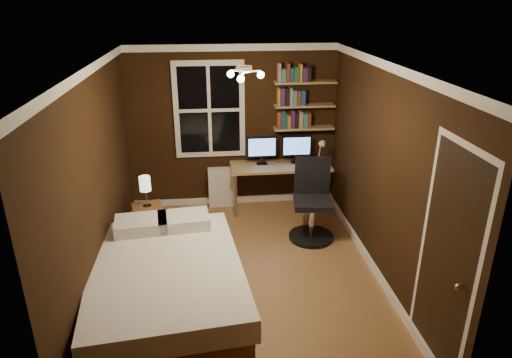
{
  "coord_description": "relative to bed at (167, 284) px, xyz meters",
  "views": [
    {
      "loc": [
        -0.38,
        -4.69,
        3.16
      ],
      "look_at": [
        0.18,
        0.45,
        1.06
      ],
      "focal_mm": 32.0,
      "sensor_mm": 36.0,
      "label": 1
    }
  ],
  "objects": [
    {
      "name": "door_knob",
      "position": [
        2.43,
        -1.29,
        0.69
      ],
      "size": [
        0.06,
        0.06,
        0.06
      ],
      "primitive_type": "sphere",
      "color": "gold",
      "rests_on": "door"
    },
    {
      "name": "wall_back",
      "position": [
        0.88,
        2.66,
        0.94
      ],
      "size": [
        3.2,
        0.04,
        2.5
      ],
      "primitive_type": "cube",
      "color": "black",
      "rests_on": "ground"
    },
    {
      "name": "monitor_left",
      "position": [
        1.3,
        2.43,
        0.64
      ],
      "size": [
        0.46,
        0.12,
        0.44
      ],
      "primitive_type": null,
      "color": "black",
      "rests_on": "desk"
    },
    {
      "name": "books_row_upper",
      "position": [
        1.96,
        2.54,
        1.77
      ],
      "size": [
        0.48,
        0.16,
        0.23
      ],
      "primitive_type": null,
      "color": "#285F29",
      "rests_on": "bookshelf_upper"
    },
    {
      "name": "wall_left",
      "position": [
        -0.72,
        0.56,
        0.94
      ],
      "size": [
        0.04,
        4.2,
        2.5
      ],
      "primitive_type": "cube",
      "color": "black",
      "rests_on": "ground"
    },
    {
      "name": "office_chair",
      "position": [
        1.87,
        1.4,
        0.13
      ],
      "size": [
        0.62,
        0.62,
        1.12
      ],
      "rotation": [
        0.0,
        0.0,
        -0.13
      ],
      "color": "black",
      "rests_on": "ground"
    },
    {
      "name": "ceiling",
      "position": [
        0.88,
        0.56,
        2.19
      ],
      "size": [
        3.2,
        4.2,
        0.02
      ],
      "primitive_type": "cube",
      "color": "white",
      "rests_on": "wall_back"
    },
    {
      "name": "bookshelf_upper",
      "position": [
        1.96,
        2.54,
        1.64
      ],
      "size": [
        0.92,
        0.22,
        0.03
      ],
      "primitive_type": "cube",
      "color": "#AA8052",
      "rests_on": "wall_back"
    },
    {
      "name": "desk",
      "position": [
        1.58,
        2.36,
        0.36
      ],
      "size": [
        1.53,
        0.57,
        0.73
      ],
      "color": "#AA8052",
      "rests_on": "ground"
    },
    {
      "name": "bed",
      "position": [
        0.0,
        0.0,
        0.0
      ],
      "size": [
        1.76,
        2.28,
        0.72
      ],
      "rotation": [
        0.0,
        0.0,
        0.11
      ],
      "color": "brown",
      "rests_on": "ground"
    },
    {
      "name": "floor",
      "position": [
        0.88,
        0.56,
        -0.31
      ],
      "size": [
        4.2,
        4.2,
        0.0
      ],
      "primitive_type": "plane",
      "color": "brown",
      "rests_on": "ground"
    },
    {
      "name": "door",
      "position": [
        2.47,
        -0.99,
        0.72
      ],
      "size": [
        0.03,
        0.82,
        2.05
      ],
      "primitive_type": null,
      "color": "black",
      "rests_on": "ground"
    },
    {
      "name": "books_row_lower",
      "position": [
        1.96,
        2.54,
        1.07
      ],
      "size": [
        0.54,
        0.16,
        0.23
      ],
      "primitive_type": null,
      "color": "maroon",
      "rests_on": "bookshelf_lower"
    },
    {
      "name": "desk_lamp",
      "position": [
        2.18,
        2.28,
        0.64
      ],
      "size": [
        0.14,
        0.32,
        0.44
      ],
      "primitive_type": null,
      "color": "silver",
      "rests_on": "desk"
    },
    {
      "name": "nightstand",
      "position": [
        -0.37,
        1.59,
        -0.07
      ],
      "size": [
        0.47,
        0.47,
        0.49
      ],
      "primitive_type": "cube",
      "rotation": [
        0.0,
        0.0,
        0.24
      ],
      "color": "brown",
      "rests_on": "ground"
    },
    {
      "name": "bookshelf_middle",
      "position": [
        1.96,
        2.54,
        1.29
      ],
      "size": [
        0.92,
        0.22,
        0.03
      ],
      "primitive_type": "cube",
      "color": "#AA8052",
      "rests_on": "wall_back"
    },
    {
      "name": "bedside_lamp",
      "position": [
        -0.37,
        1.59,
        0.39
      ],
      "size": [
        0.15,
        0.15,
        0.44
      ],
      "primitive_type": null,
      "color": "white",
      "rests_on": "nightstand"
    },
    {
      "name": "bookshelf_lower",
      "position": [
        1.96,
        2.54,
        0.94
      ],
      "size": [
        0.92,
        0.22,
        0.03
      ],
      "primitive_type": "cube",
      "color": "#AA8052",
      "rests_on": "wall_back"
    },
    {
      "name": "books_row_middle",
      "position": [
        1.96,
        2.54,
        1.42
      ],
      "size": [
        0.42,
        0.16,
        0.23
      ],
      "primitive_type": null,
      "color": "navy",
      "rests_on": "bookshelf_middle"
    },
    {
      "name": "radiator",
      "position": [
        0.68,
        2.55,
        0.01
      ],
      "size": [
        0.42,
        0.15,
        0.64
      ],
      "primitive_type": "cube",
      "color": "white",
      "rests_on": "ground"
    },
    {
      "name": "ceiling_fixture",
      "position": [
        0.88,
        0.46,
        2.09
      ],
      "size": [
        0.44,
        0.44,
        0.18
      ],
      "primitive_type": null,
      "color": "beige",
      "rests_on": "ceiling"
    },
    {
      "name": "window",
      "position": [
        0.53,
        2.63,
        1.24
      ],
      "size": [
        1.06,
        0.06,
        1.46
      ],
      "primitive_type": "cube",
      "color": "white",
      "rests_on": "wall_back"
    },
    {
      "name": "monitor_right",
      "position": [
        1.83,
        2.43,
        0.64
      ],
      "size": [
        0.46,
        0.12,
        0.44
      ],
      "primitive_type": null,
      "color": "black",
      "rests_on": "desk"
    },
    {
      "name": "wall_right",
      "position": [
        2.48,
        0.56,
        0.94
      ],
      "size": [
        0.04,
        4.2,
        2.5
      ],
      "primitive_type": "cube",
      "color": "black",
      "rests_on": "ground"
    }
  ]
}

